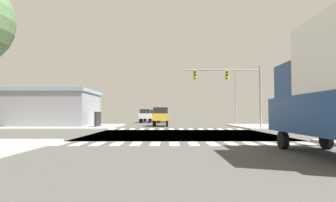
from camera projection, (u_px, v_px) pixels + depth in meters
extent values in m
cube|color=#43433E|center=(181.00, 134.00, 22.54)|extent=(14.00, 90.00, 0.05)
cube|color=#43433E|center=(181.00, 134.00, 22.54)|extent=(90.00, 12.00, 0.05)
cube|color=#B2ADA3|center=(285.00, 126.00, 34.58)|extent=(12.00, 12.00, 0.14)
cube|color=#ABADA2|center=(66.00, 126.00, 34.48)|extent=(12.00, 12.00, 0.14)
cube|color=white|center=(58.00, 144.00, 15.22)|extent=(0.50, 2.00, 0.01)
cube|color=white|center=(78.00, 144.00, 15.22)|extent=(0.50, 2.00, 0.01)
cube|color=white|center=(97.00, 144.00, 15.23)|extent=(0.50, 2.00, 0.01)
cube|color=white|center=(116.00, 144.00, 15.23)|extent=(0.50, 2.00, 0.01)
cube|color=white|center=(135.00, 144.00, 15.24)|extent=(0.50, 2.00, 0.01)
cube|color=white|center=(154.00, 144.00, 15.24)|extent=(0.50, 2.00, 0.01)
cube|color=white|center=(173.00, 144.00, 15.24)|extent=(0.50, 2.00, 0.01)
cube|color=white|center=(192.00, 144.00, 15.25)|extent=(0.50, 2.00, 0.01)
cube|color=white|center=(211.00, 144.00, 15.25)|extent=(0.50, 2.00, 0.01)
cube|color=white|center=(230.00, 144.00, 15.26)|extent=(0.50, 2.00, 0.01)
cube|color=white|center=(250.00, 144.00, 15.26)|extent=(0.50, 2.00, 0.01)
cube|color=white|center=(269.00, 144.00, 15.26)|extent=(0.50, 2.00, 0.01)
cube|color=white|center=(288.00, 144.00, 15.27)|extent=(0.50, 2.00, 0.01)
cube|color=white|center=(307.00, 144.00, 15.27)|extent=(0.50, 2.00, 0.01)
cube|color=white|center=(112.00, 129.00, 29.81)|extent=(0.50, 2.00, 0.01)
cube|color=white|center=(121.00, 129.00, 29.81)|extent=(0.50, 2.00, 0.01)
cube|color=white|center=(131.00, 129.00, 29.81)|extent=(0.50, 2.00, 0.01)
cube|color=white|center=(141.00, 129.00, 29.82)|extent=(0.50, 2.00, 0.01)
cube|color=white|center=(151.00, 129.00, 29.82)|extent=(0.50, 2.00, 0.01)
cube|color=white|center=(160.00, 129.00, 29.83)|extent=(0.50, 2.00, 0.01)
cube|color=white|center=(170.00, 129.00, 29.83)|extent=(0.50, 2.00, 0.01)
cube|color=white|center=(180.00, 129.00, 29.83)|extent=(0.50, 2.00, 0.01)
cube|color=white|center=(190.00, 129.00, 29.84)|extent=(0.50, 2.00, 0.01)
cube|color=white|center=(199.00, 129.00, 29.84)|extent=(0.50, 2.00, 0.01)
cube|color=white|center=(209.00, 129.00, 29.85)|extent=(0.50, 2.00, 0.01)
cube|color=white|center=(219.00, 129.00, 29.85)|extent=(0.50, 2.00, 0.01)
cube|color=white|center=(229.00, 129.00, 29.85)|extent=(0.50, 2.00, 0.01)
cube|color=white|center=(238.00, 129.00, 29.86)|extent=(0.50, 2.00, 0.01)
cylinder|color=gray|center=(259.00, 97.00, 30.40)|extent=(0.20, 0.20, 6.56)
cylinder|color=gray|center=(222.00, 70.00, 30.51)|extent=(7.76, 0.14, 0.14)
cube|color=yellow|center=(226.00, 75.00, 30.49)|extent=(0.32, 0.40, 1.00)
sphere|color=black|center=(226.00, 72.00, 30.26)|extent=(0.22, 0.22, 0.22)
sphere|color=black|center=(226.00, 75.00, 30.25)|extent=(0.22, 0.22, 0.22)
sphere|color=green|center=(226.00, 78.00, 30.23)|extent=(0.22, 0.22, 0.22)
cube|color=yellow|center=(194.00, 75.00, 30.48)|extent=(0.32, 0.40, 1.00)
sphere|color=black|center=(194.00, 72.00, 30.25)|extent=(0.22, 0.22, 0.22)
sphere|color=black|center=(194.00, 75.00, 30.23)|extent=(0.22, 0.22, 0.22)
sphere|color=green|center=(194.00, 78.00, 30.22)|extent=(0.22, 0.22, 0.22)
cylinder|color=gray|center=(234.00, 98.00, 40.48)|extent=(0.16, 0.16, 7.53)
cylinder|color=gray|center=(229.00, 72.00, 40.63)|extent=(1.40, 0.10, 0.10)
ellipsoid|color=silver|center=(224.00, 72.00, 40.63)|extent=(0.60, 0.32, 0.20)
cube|color=gray|center=(40.00, 110.00, 36.30)|extent=(12.80, 8.80, 4.10)
cube|color=gray|center=(40.00, 92.00, 36.39)|extent=(13.10, 9.10, 0.40)
cube|color=black|center=(97.00, 120.00, 32.88)|extent=(0.24, 2.20, 1.80)
cylinder|color=black|center=(151.00, 120.00, 57.60)|extent=(0.26, 0.74, 0.74)
cylinder|color=black|center=(143.00, 120.00, 57.60)|extent=(0.26, 0.74, 0.74)
cylinder|color=black|center=(152.00, 119.00, 61.07)|extent=(0.26, 0.74, 0.74)
cylinder|color=black|center=(144.00, 119.00, 61.06)|extent=(0.26, 0.74, 0.74)
cube|color=#595D5A|center=(148.00, 116.00, 59.37)|extent=(2.00, 5.10, 0.86)
cube|color=black|center=(147.00, 112.00, 58.51)|extent=(1.76, 1.78, 0.75)
cylinder|color=black|center=(148.00, 121.00, 49.01)|extent=(0.26, 0.74, 0.74)
cylinder|color=black|center=(139.00, 121.00, 49.00)|extent=(0.26, 0.74, 0.74)
cylinder|color=black|center=(149.00, 120.00, 52.14)|extent=(0.26, 0.74, 0.74)
cylinder|color=black|center=(141.00, 120.00, 52.13)|extent=(0.26, 0.74, 0.74)
cube|color=silver|center=(144.00, 116.00, 50.61)|extent=(1.96, 4.60, 0.88)
cube|color=black|center=(144.00, 111.00, 50.64)|extent=(1.69, 3.22, 0.72)
cylinder|color=black|center=(166.00, 120.00, 56.02)|extent=(0.26, 0.74, 0.74)
cylinder|color=black|center=(158.00, 120.00, 56.01)|extent=(0.26, 0.74, 0.74)
cylinder|color=black|center=(166.00, 120.00, 59.14)|extent=(0.26, 0.74, 0.74)
cylinder|color=black|center=(158.00, 120.00, 59.14)|extent=(0.26, 0.74, 0.74)
cube|color=gold|center=(162.00, 116.00, 57.61)|extent=(1.96, 4.60, 0.88)
cube|color=black|center=(162.00, 112.00, 57.65)|extent=(1.69, 3.22, 0.72)
cylinder|color=black|center=(166.00, 121.00, 47.62)|extent=(0.26, 0.68, 0.68)
cylinder|color=black|center=(157.00, 121.00, 47.61)|extent=(0.26, 0.68, 0.68)
cylinder|color=black|center=(166.00, 121.00, 50.54)|extent=(0.26, 0.68, 0.68)
cylinder|color=black|center=(157.00, 121.00, 50.53)|extent=(0.26, 0.68, 0.68)
cube|color=#B3ADB2|center=(161.00, 117.00, 49.10)|extent=(1.80, 4.30, 0.66)
cube|color=black|center=(161.00, 113.00, 49.13)|extent=(1.55, 2.24, 0.54)
cylinder|color=black|center=(166.00, 124.00, 35.17)|extent=(0.26, 0.74, 0.74)
cylinder|color=black|center=(153.00, 124.00, 35.16)|extent=(0.26, 0.74, 0.74)
cylinder|color=black|center=(166.00, 123.00, 38.63)|extent=(0.26, 0.74, 0.74)
cylinder|color=black|center=(154.00, 123.00, 38.63)|extent=(0.26, 0.74, 0.74)
cube|color=gold|center=(160.00, 117.00, 36.93)|extent=(2.00, 5.10, 0.86)
cube|color=black|center=(159.00, 110.00, 36.08)|extent=(1.76, 1.79, 0.75)
cylinder|color=black|center=(282.00, 140.00, 12.99)|extent=(0.26, 0.80, 0.80)
cylinder|color=black|center=(325.00, 140.00, 13.00)|extent=(0.26, 0.80, 0.80)
cube|color=navy|center=(334.00, 115.00, 10.60)|extent=(2.40, 7.20, 1.49)
cube|color=navy|center=(305.00, 81.00, 12.82)|extent=(2.11, 2.02, 1.49)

